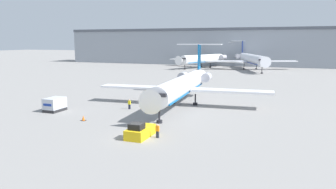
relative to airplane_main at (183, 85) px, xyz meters
name	(u,v)px	position (x,y,z in m)	size (l,w,h in m)	color
ground_plane	(136,139)	(1.12, -20.21, -3.50)	(600.00, 600.00, 0.00)	gray
terminal_building	(254,47)	(1.12, 99.79, 4.84)	(180.00, 16.80, 16.62)	#8C939E
airplane_main	(183,85)	(0.00, 0.00, 0.00)	(29.89, 31.78, 10.29)	white
pushback_tug	(140,131)	(1.23, -19.47, -2.82)	(2.13, 4.32, 1.84)	yellow
luggage_cart	(55,104)	(-17.30, -11.43, -2.44)	(2.17, 3.32, 2.13)	#232326
worker_near_tug	(158,131)	(3.21, -19.05, -2.66)	(0.40, 0.24, 1.63)	#232838
worker_by_wing	(129,104)	(-7.08, -5.91, -2.66)	(0.40, 0.24, 1.62)	#232838
traffic_cone_left	(83,118)	(-9.48, -15.11, -3.16)	(0.60, 0.60, 0.73)	black
airplane_parked_far_left	(251,59)	(2.84, 76.16, 0.57)	(33.93, 37.05, 11.02)	silver
airplane_parked_far_right	(204,59)	(-16.48, 80.29, 0.08)	(35.35, 31.66, 10.47)	white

